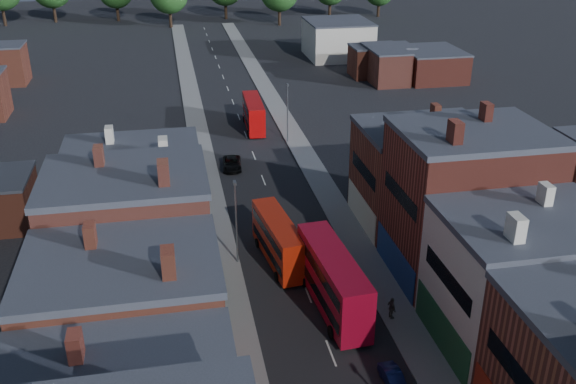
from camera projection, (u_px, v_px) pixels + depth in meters
name	position (u px, v px, depth m)	size (l,w,h in m)	color
pavement_west	(207.00, 177.00, 76.13)	(3.00, 200.00, 0.12)	gray
pavement_east	(313.00, 169.00, 78.36)	(3.00, 200.00, 0.12)	gray
lamp_post_2	(236.00, 217.00, 56.59)	(0.25, 0.70, 8.12)	slate
lamp_post_3	(288.00, 109.00, 85.09)	(0.25, 0.70, 8.12)	slate
bus_0	(278.00, 240.00, 57.84)	(3.42, 9.98, 4.22)	red
bus_1	(333.00, 280.00, 51.05)	(3.56, 11.67, 4.97)	#A70922
bus_2	(254.00, 113.00, 91.15)	(2.76, 9.95, 4.26)	#AD0707
car_1	(394.00, 379.00, 43.70)	(1.15, 3.29, 1.08)	#121B4F
car_2	(232.00, 164.00, 78.40)	(2.21, 4.78, 1.33)	black
car_3	(257.00, 129.00, 90.41)	(1.48, 3.64, 1.06)	silver
ped_3	(392.00, 308.00, 50.35)	(1.09, 0.50, 1.86)	#555149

